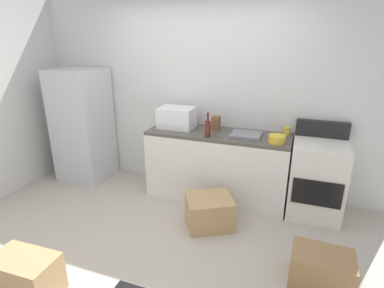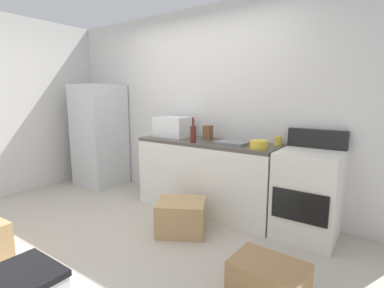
{
  "view_description": "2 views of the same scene",
  "coord_description": "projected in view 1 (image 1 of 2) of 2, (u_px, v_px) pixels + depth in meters",
  "views": [
    {
      "loc": [
        1.24,
        -2.34,
        2.03
      ],
      "look_at": [
        0.13,
        0.7,
        0.89
      ],
      "focal_mm": 28.23,
      "sensor_mm": 36.0,
      "label": 1
    },
    {
      "loc": [
        2.19,
        -1.81,
        1.46
      ],
      "look_at": [
        0.47,
        0.63,
        0.95
      ],
      "focal_mm": 27.08,
      "sensor_mm": 36.0,
      "label": 2
    }
  ],
  "objects": [
    {
      "name": "cardboard_box_small",
      "position": [
        321.0,
        269.0,
        2.59
      ],
      "size": [
        0.52,
        0.37,
        0.31
      ],
      "primitive_type": "cube",
      "rotation": [
        0.0,
        0.0,
        -0.04
      ],
      "color": "olive",
      "rests_on": "ground_plane"
    },
    {
      "name": "ground_plane",
      "position": [
        157.0,
        244.0,
        3.15
      ],
      "size": [
        6.0,
        6.0,
        0.0
      ],
      "primitive_type": "plane",
      "color": "#B2A899"
    },
    {
      "name": "mixing_bowl",
      "position": [
        277.0,
        139.0,
        3.43
      ],
      "size": [
        0.19,
        0.19,
        0.09
      ],
      "primitive_type": "cylinder",
      "color": "gold",
      "rests_on": "kitchen_counter"
    },
    {
      "name": "kitchen_counter",
      "position": [
        217.0,
        165.0,
        3.96
      ],
      "size": [
        1.8,
        0.6,
        0.9
      ],
      "color": "silver",
      "rests_on": "ground_plane"
    },
    {
      "name": "sink_basin",
      "position": [
        246.0,
        135.0,
        3.69
      ],
      "size": [
        0.36,
        0.32,
        0.03
      ],
      "primitive_type": "cube",
      "color": "slate",
      "rests_on": "kitchen_counter"
    },
    {
      "name": "knife_block",
      "position": [
        216.0,
        123.0,
        3.9
      ],
      "size": [
        0.1,
        0.1,
        0.18
      ],
      "primitive_type": "cube",
      "color": "brown",
      "rests_on": "kitchen_counter"
    },
    {
      "name": "coffee_mug",
      "position": [
        287.0,
        131.0,
        3.72
      ],
      "size": [
        0.08,
        0.08,
        0.1
      ],
      "primitive_type": "cylinder",
      "color": "gold",
      "rests_on": "kitchen_counter"
    },
    {
      "name": "microwave",
      "position": [
        177.0,
        118.0,
        4.0
      ],
      "size": [
        0.46,
        0.34,
        0.27
      ],
      "primitive_type": "cube",
      "color": "white",
      "rests_on": "kitchen_counter"
    },
    {
      "name": "stove_oven",
      "position": [
        317.0,
        178.0,
        3.57
      ],
      "size": [
        0.6,
        0.61,
        1.1
      ],
      "color": "silver",
      "rests_on": "ground_plane"
    },
    {
      "name": "refrigerator",
      "position": [
        83.0,
        125.0,
        4.46
      ],
      "size": [
        0.68,
        0.66,
        1.63
      ],
      "primitive_type": "cube",
      "color": "silver",
      "rests_on": "ground_plane"
    },
    {
      "name": "cardboard_box_large",
      "position": [
        209.0,
        211.0,
        3.42
      ],
      "size": [
        0.65,
        0.62,
        0.35
      ],
      "primitive_type": "cube",
      "rotation": [
        0.0,
        0.0,
        0.51
      ],
      "color": "tan",
      "rests_on": "ground_plane"
    },
    {
      "name": "cardboard_box_medium",
      "position": [
        26.0,
        276.0,
        2.49
      ],
      "size": [
        0.55,
        0.34,
        0.36
      ],
      "primitive_type": "cube",
      "rotation": [
        0.0,
        0.0,
        0.03
      ],
      "color": "tan",
      "rests_on": "ground_plane"
    },
    {
      "name": "wall_back",
      "position": [
        204.0,
        95.0,
        4.09
      ],
      "size": [
        5.0,
        0.1,
        2.6
      ],
      "primitive_type": "cube",
      "color": "silver",
      "rests_on": "ground_plane"
    },
    {
      "name": "wine_bottle",
      "position": [
        208.0,
        128.0,
        3.62
      ],
      "size": [
        0.07,
        0.07,
        0.3
      ],
      "color": "#591E19",
      "rests_on": "kitchen_counter"
    }
  ]
}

